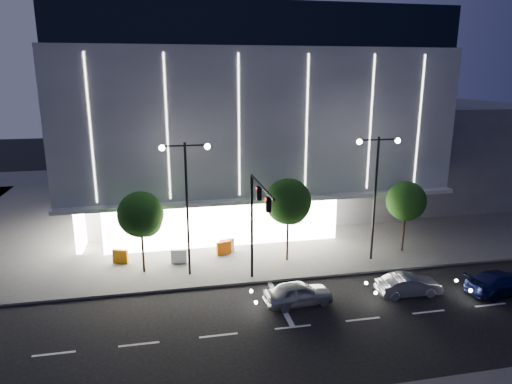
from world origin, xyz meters
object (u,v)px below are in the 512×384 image
object	(u,v)px
traffic_mast	(256,212)
street_lamp_west	(187,190)
barrier_a	(120,256)
barrier_c	(224,248)
street_lamp_east	(376,181)
car_second	(409,285)
tree_mid	(288,204)
barrier_b	(179,256)
tree_right	(406,203)
car_lead	(298,293)
barrier_d	(227,245)
tree_left	(141,217)
car_third	(501,282)

from	to	relation	value
traffic_mast	street_lamp_west	world-z (taller)	street_lamp_west
barrier_a	barrier_c	xyz separation A→B (m)	(7.34, 0.13, 0.00)
street_lamp_east	car_second	size ratio (longest dim) A/B	2.29
traffic_mast	tree_mid	bearing A→B (deg)	50.58
street_lamp_east	barrier_b	bearing A→B (deg)	171.62
tree_right	barrier_b	size ratio (longest dim) A/B	5.01
street_lamp_west	tree_mid	bearing A→B (deg)	8.26
car_lead	barrier_b	world-z (taller)	car_lead
car_second	street_lamp_west	bearing A→B (deg)	67.99
tree_right	barrier_d	world-z (taller)	tree_right
street_lamp_west	tree_right	world-z (taller)	street_lamp_west
street_lamp_east	barrier_d	bearing A→B (deg)	161.02
car_second	barrier_c	bearing A→B (deg)	51.47
street_lamp_east	barrier_d	size ratio (longest dim) A/B	8.18
street_lamp_west	tree_right	xyz separation A→B (m)	(16.03, 1.02, -2.07)
car_lead	barrier_d	bearing A→B (deg)	13.49
barrier_b	barrier_c	world-z (taller)	same
street_lamp_east	barrier_a	bearing A→B (deg)	170.94
street_lamp_west	car_second	size ratio (longest dim) A/B	2.29
street_lamp_west	tree_left	bearing A→B (deg)	161.06
car_lead	barrier_c	xyz separation A→B (m)	(-3.33, 8.08, -0.05)
street_lamp_west	barrier_d	distance (m)	6.99
barrier_a	barrier_d	bearing A→B (deg)	27.16
barrier_c	tree_right	bearing A→B (deg)	-24.34
street_lamp_west	car_third	bearing A→B (deg)	-18.47
barrier_c	barrier_d	distance (m)	0.58
tree_mid	barrier_b	bearing A→B (deg)	172.64
tree_left	barrier_c	distance (m)	6.86
tree_right	car_second	xyz separation A→B (m)	(-3.10, -6.37, -3.24)
tree_mid	barrier_a	xyz separation A→B (m)	(-11.69, 1.80, -3.68)
barrier_d	street_lamp_east	bearing A→B (deg)	-29.91
tree_left	barrier_a	distance (m)	4.19
street_lamp_west	barrier_c	bearing A→B (deg)	47.81
street_lamp_east	barrier_d	distance (m)	11.85
car_lead	car_second	bearing A→B (deg)	-97.71
barrier_a	barrier_b	xyz separation A→B (m)	(4.04, -0.81, 0.00)
street_lamp_east	barrier_c	world-z (taller)	street_lamp_east
tree_mid	car_third	distance (m)	14.17
barrier_b	traffic_mast	bearing A→B (deg)	-39.36
street_lamp_west	barrier_b	size ratio (longest dim) A/B	8.18
street_lamp_east	tree_right	bearing A→B (deg)	18.63
tree_left	barrier_c	world-z (taller)	tree_left
street_lamp_east	tree_left	size ratio (longest dim) A/B	1.57
tree_right	car_lead	world-z (taller)	tree_right
barrier_c	traffic_mast	bearing A→B (deg)	-92.83
traffic_mast	street_lamp_east	bearing A→B (deg)	16.48
barrier_d	traffic_mast	bearing A→B (deg)	-91.48
traffic_mast	car_third	world-z (taller)	traffic_mast
street_lamp_west	barrier_b	distance (m)	5.71
car_third	tree_left	bearing A→B (deg)	63.79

